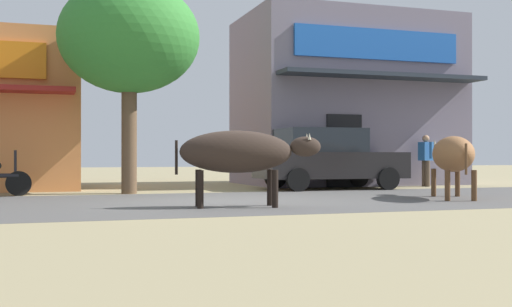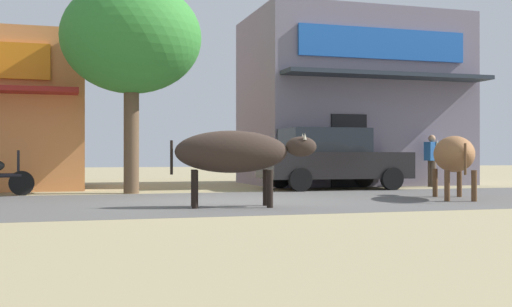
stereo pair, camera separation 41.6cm
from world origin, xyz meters
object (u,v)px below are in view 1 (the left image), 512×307
roadside_tree (129,38)px  cow_far_dark (452,155)px  parked_hatchback_car (327,158)px  cow_near_brown (240,152)px  pedestrian_by_shop (426,157)px

roadside_tree → cow_far_dark: roadside_tree is taller
parked_hatchback_car → cow_near_brown: bearing=-128.2°
parked_hatchback_car → pedestrian_by_shop: bearing=7.2°
parked_hatchback_car → cow_near_brown: parked_hatchback_car is taller
cow_far_dark → pedestrian_by_shop: (2.49, 4.79, -0.05)m
cow_near_brown → roadside_tree: bearing=105.7°
cow_near_brown → pedestrian_by_shop: (7.43, 5.57, -0.08)m
cow_far_dark → cow_near_brown: bearing=-171.0°
pedestrian_by_shop → cow_near_brown: bearing=-143.1°
pedestrian_by_shop → roadside_tree: bearing=-174.4°
roadside_tree → parked_hatchback_car: (5.37, 0.44, -2.88)m
roadside_tree → cow_near_brown: bearing=-74.3°
parked_hatchback_car → cow_near_brown: 6.55m
cow_near_brown → cow_far_dark: 5.00m
cow_near_brown → parked_hatchback_car: bearing=51.8°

